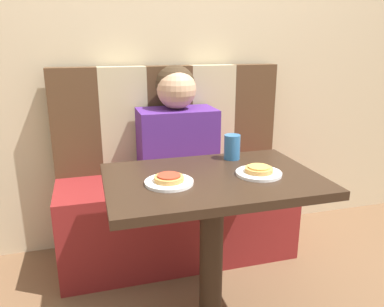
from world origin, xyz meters
TOP-DOWN VIEW (x-y plane):
  - wall_back at (0.00, 0.89)m, footprint 7.00×0.05m
  - booth_seat at (0.00, 0.60)m, footprint 1.32×0.48m
  - booth_backrest at (0.00, 0.79)m, footprint 1.32×0.10m
  - dining_table at (0.00, 0.00)m, footprint 0.85×0.57m
  - person at (0.00, 0.60)m, footprint 0.42×0.26m
  - plate_left at (-0.19, -0.03)m, footprint 0.19×0.19m
  - plate_right at (0.19, -0.03)m, footprint 0.19×0.19m
  - pizza_left at (-0.19, -0.03)m, footprint 0.11×0.11m
  - pizza_right at (0.19, -0.03)m, footprint 0.11×0.11m
  - drinking_cup at (0.16, 0.20)m, footprint 0.07×0.07m

SIDE VIEW (x-z plane):
  - booth_seat at x=0.00m, z-range 0.00..0.49m
  - dining_table at x=0.00m, z-range 0.24..0.94m
  - plate_left at x=-0.19m, z-range 0.71..0.72m
  - plate_right at x=0.19m, z-range 0.71..0.72m
  - pizza_left at x=-0.19m, z-range 0.72..0.74m
  - pizza_right at x=0.19m, z-range 0.72..0.74m
  - drinking_cup at x=0.16m, z-range 0.71..0.82m
  - person at x=0.00m, z-range 0.48..1.09m
  - booth_backrest at x=0.00m, z-range 0.49..1.09m
  - wall_back at x=0.00m, z-range 0.00..2.60m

